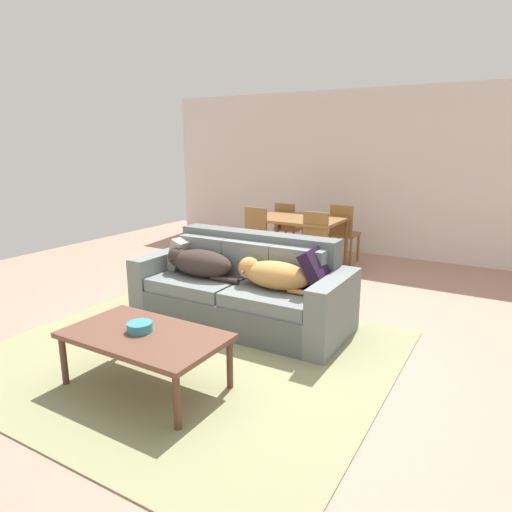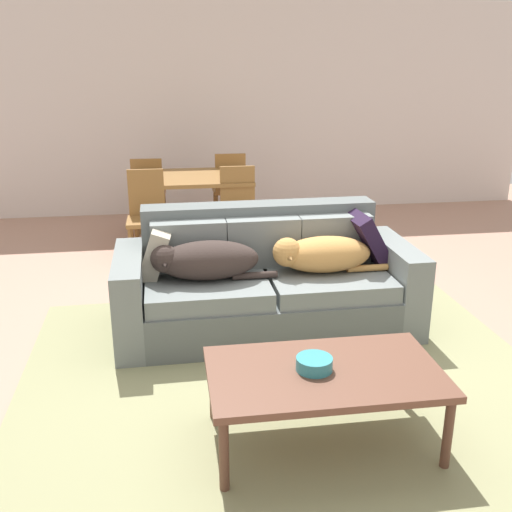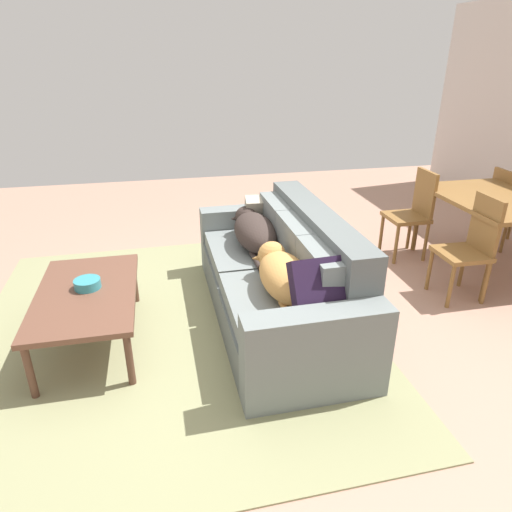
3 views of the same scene
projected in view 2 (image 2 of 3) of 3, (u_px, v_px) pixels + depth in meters
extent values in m
plane|color=tan|center=(300.00, 338.00, 4.44)|extent=(10.00, 10.00, 0.00)
cube|color=silver|center=(236.00, 109.00, 7.75)|extent=(8.00, 0.12, 2.70)
cube|color=gray|center=(288.00, 384.00, 3.80)|extent=(3.46, 3.09, 0.01)
cube|color=#5A6161|center=(266.00, 309.00, 4.54)|extent=(1.84, 0.97, 0.33)
cube|color=slate|center=(206.00, 284.00, 4.39)|extent=(0.90, 0.91, 0.13)
cube|color=slate|center=(325.00, 277.00, 4.53)|extent=(0.90, 0.91, 0.13)
cube|color=#5A6161|center=(259.00, 231.00, 4.70)|extent=(1.83, 0.26, 0.45)
cube|color=slate|center=(189.00, 246.00, 4.44)|extent=(0.56, 0.17, 0.38)
cube|color=slate|center=(263.00, 242.00, 4.53)|extent=(0.56, 0.17, 0.38)
cube|color=slate|center=(334.00, 239.00, 4.62)|extent=(0.56, 0.17, 0.38)
cube|color=slate|center=(130.00, 298.00, 4.33)|extent=(0.22, 0.94, 0.65)
cube|color=slate|center=(394.00, 282.00, 4.64)|extent=(0.22, 0.94, 0.65)
ellipsoid|color=#372B27|center=(208.00, 260.00, 4.28)|extent=(0.74, 0.36, 0.28)
sphere|color=#372B27|center=(165.00, 259.00, 4.20)|extent=(0.20, 0.20, 0.20)
cone|color=black|center=(165.00, 264.00, 4.12)|extent=(0.09, 0.11, 0.09)
cylinder|color=#372B27|center=(255.00, 275.00, 4.30)|extent=(0.33, 0.05, 0.05)
ellipsoid|color=tan|center=(325.00, 254.00, 4.43)|extent=(0.70, 0.35, 0.27)
sphere|color=tan|center=(287.00, 252.00, 4.35)|extent=(0.22, 0.22, 0.22)
cone|color=olive|center=(290.00, 258.00, 4.26)|extent=(0.10, 0.12, 0.10)
cylinder|color=tan|center=(368.00, 268.00, 4.45)|extent=(0.31, 0.05, 0.05)
cube|color=#A9A28E|center=(156.00, 252.00, 4.37)|extent=(0.28, 0.39, 0.39)
cube|color=#23152D|center=(367.00, 238.00, 4.61)|extent=(0.34, 0.46, 0.43)
cube|color=brown|center=(325.00, 373.00, 3.11)|extent=(1.23, 0.71, 0.04)
cylinder|color=brown|center=(224.00, 456.00, 2.82)|extent=(0.05, 0.05, 0.41)
cylinder|color=brown|center=(448.00, 434.00, 2.97)|extent=(0.05, 0.05, 0.41)
cylinder|color=brown|center=(214.00, 388.00, 3.39)|extent=(0.05, 0.05, 0.41)
cylinder|color=brown|center=(402.00, 373.00, 3.55)|extent=(0.05, 0.05, 0.41)
cylinder|color=teal|center=(314.00, 364.00, 3.09)|extent=(0.19, 0.19, 0.07)
cube|color=olive|center=(191.00, 178.00, 6.47)|extent=(1.29, 0.97, 0.04)
cylinder|color=brown|center=(136.00, 224.00, 6.10)|extent=(0.05, 0.05, 0.73)
cylinder|color=brown|center=(250.00, 220.00, 6.27)|extent=(0.05, 0.05, 0.73)
cylinder|color=brown|center=(139.00, 204.00, 6.91)|extent=(0.05, 0.05, 0.73)
cylinder|color=brown|center=(240.00, 201.00, 7.08)|extent=(0.05, 0.05, 0.73)
cube|color=olive|center=(147.00, 221.00, 5.89)|extent=(0.40, 0.40, 0.04)
cube|color=olive|center=(146.00, 192.00, 5.98)|extent=(0.36, 0.04, 0.47)
cylinder|color=brown|center=(131.00, 250.00, 5.78)|extent=(0.04, 0.04, 0.43)
cylinder|color=brown|center=(166.00, 248.00, 5.83)|extent=(0.04, 0.04, 0.43)
cylinder|color=brown|center=(132.00, 239.00, 6.10)|extent=(0.04, 0.04, 0.43)
cylinder|color=brown|center=(166.00, 238.00, 6.15)|extent=(0.04, 0.04, 0.43)
cube|color=olive|center=(240.00, 219.00, 6.05)|extent=(0.41, 0.41, 0.04)
cube|color=olive|center=(237.00, 190.00, 6.13)|extent=(0.36, 0.04, 0.49)
cylinder|color=brown|center=(225.00, 245.00, 5.94)|extent=(0.04, 0.04, 0.41)
cylinder|color=brown|center=(258.00, 244.00, 5.98)|extent=(0.04, 0.04, 0.41)
cylinder|color=brown|center=(222.00, 236.00, 6.26)|extent=(0.04, 0.04, 0.41)
cylinder|color=brown|center=(254.00, 235.00, 6.30)|extent=(0.04, 0.04, 0.41)
cube|color=olive|center=(149.00, 192.00, 7.12)|extent=(0.42, 0.42, 0.04)
cube|color=olive|center=(147.00, 177.00, 6.87)|extent=(0.36, 0.05, 0.41)
cylinder|color=brown|center=(165.00, 208.00, 7.37)|extent=(0.04, 0.04, 0.43)
cylinder|color=brown|center=(137.00, 208.00, 7.33)|extent=(0.04, 0.04, 0.43)
cylinder|color=brown|center=(164.00, 214.00, 7.05)|extent=(0.04, 0.04, 0.43)
cylinder|color=brown|center=(135.00, 215.00, 7.01)|extent=(0.04, 0.04, 0.43)
cube|color=olive|center=(229.00, 190.00, 7.24)|extent=(0.41, 0.41, 0.04)
cube|color=olive|center=(230.00, 173.00, 6.99)|extent=(0.36, 0.04, 0.45)
cylinder|color=brown|center=(242.00, 205.00, 7.50)|extent=(0.04, 0.04, 0.43)
cylinder|color=brown|center=(215.00, 206.00, 7.45)|extent=(0.04, 0.04, 0.43)
cylinder|color=brown|center=(245.00, 212.00, 7.18)|extent=(0.04, 0.04, 0.43)
cylinder|color=brown|center=(217.00, 213.00, 7.13)|extent=(0.04, 0.04, 0.43)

